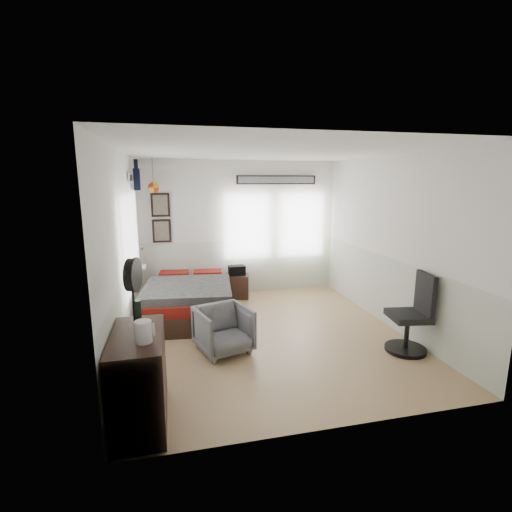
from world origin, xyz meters
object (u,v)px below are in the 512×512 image
(bed, at_px, (189,300))
(nightstand, at_px, (237,286))
(task_chair, at_px, (412,320))
(dresser, at_px, (139,378))
(armchair, at_px, (224,330))

(bed, bearing_deg, nightstand, 47.94)
(nightstand, relative_size, task_chair, 0.42)
(dresser, height_order, nightstand, dresser)
(dresser, height_order, task_chair, task_chair)
(armchair, bearing_deg, bed, 88.24)
(bed, height_order, dresser, dresser)
(dresser, distance_m, nightstand, 3.99)
(bed, height_order, nightstand, bed)
(armchair, bearing_deg, task_chair, -29.52)
(bed, distance_m, armchair, 1.51)
(bed, relative_size, armchair, 2.99)
(bed, distance_m, task_chair, 3.53)
(dresser, bearing_deg, task_chair, 11.99)
(nightstand, bearing_deg, armchair, -92.06)
(armchair, xyz_separation_m, task_chair, (2.50, -0.57, 0.13))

